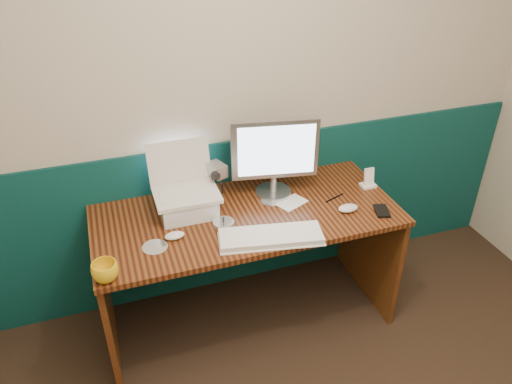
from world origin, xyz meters
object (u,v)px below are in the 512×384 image
object	(u,v)px
mug	(105,272)
camcorder	(217,182)
desk	(248,268)
laptop	(185,173)
keyboard	(271,237)
monitor	(274,156)

from	to	relation	value
mug	camcorder	size ratio (longest dim) A/B	0.66
desk	laptop	xyz separation A→B (m)	(-0.29, 0.11, 0.61)
desk	camcorder	bearing A→B (deg)	114.88
keyboard	desk	bearing A→B (deg)	109.75
camcorder	mug	bearing A→B (deg)	-162.36
mug	desk	bearing A→B (deg)	21.77
laptop	monitor	xyz separation A→B (m)	(0.49, 0.03, -0.00)
desk	mug	size ratio (longest dim) A/B	13.72
monitor	camcorder	size ratio (longest dim) A/B	2.62
camcorder	desk	bearing A→B (deg)	-85.99
laptop	camcorder	xyz separation A→B (m)	(0.19, 0.10, -0.15)
monitor	laptop	bearing A→B (deg)	-165.39
desk	monitor	distance (m)	0.66
desk	monitor	bearing A→B (deg)	35.80
mug	keyboard	bearing A→B (deg)	2.97
laptop	camcorder	size ratio (longest dim) A/B	1.86
desk	mug	bearing A→B (deg)	-158.23
keyboard	camcorder	size ratio (longest dim) A/B	2.81
monitor	mug	distance (m)	1.06
monitor	camcorder	xyz separation A→B (m)	(-0.30, 0.07, -0.14)
desk	laptop	distance (m)	0.69
desk	mug	xyz separation A→B (m)	(-0.74, -0.30, 0.42)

